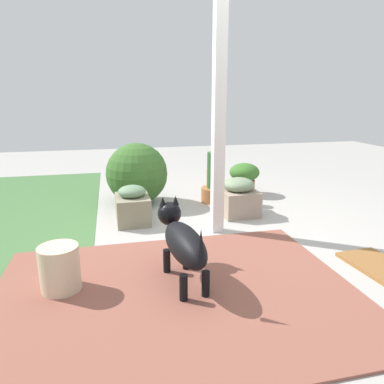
{
  "coord_description": "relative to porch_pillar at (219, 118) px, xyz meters",
  "views": [
    {
      "loc": [
        -2.92,
        0.81,
        1.29
      ],
      "look_at": [
        0.16,
        0.1,
        0.42
      ],
      "focal_mm": 33.29,
      "sensor_mm": 36.0,
      "label": 1
    }
  ],
  "objects": [
    {
      "name": "stone_planter_nearest",
      "position": [
        0.42,
        -0.37,
        -0.88
      ],
      "size": [
        0.42,
        0.4,
        0.42
      ],
      "color": "gray",
      "rests_on": "ground"
    },
    {
      "name": "round_shrub",
      "position": [
        1.11,
        0.67,
        -0.71
      ],
      "size": [
        0.74,
        0.74,
        0.74
      ],
      "primitive_type": "sphere",
      "color": "#366127",
      "rests_on": "ground"
    },
    {
      "name": "dog",
      "position": [
        -0.89,
        0.52,
        -0.76
      ],
      "size": [
        0.8,
        0.28,
        0.55
      ],
      "color": "black",
      "rests_on": "ground"
    },
    {
      "name": "stone_planter_mid",
      "position": [
        0.43,
        0.78,
        -0.9
      ],
      "size": [
        0.44,
        0.35,
        0.39
      ],
      "color": "gray",
      "rests_on": "ground"
    },
    {
      "name": "ground_plane",
      "position": [
        -0.2,
        0.16,
        -1.08
      ],
      "size": [
        12.0,
        12.0,
        0.0
      ],
      "primitive_type": "plane",
      "color": "#A7A39E"
    },
    {
      "name": "terracotta_pot_spiky",
      "position": [
        1.67,
        -0.47,
        -0.8
      ],
      "size": [
        0.23,
        0.23,
        0.59
      ],
      "color": "#BB673D",
      "rests_on": "ground"
    },
    {
      "name": "terracotta_pot_tall",
      "position": [
        0.95,
        -0.25,
        -0.86
      ],
      "size": [
        0.31,
        0.31,
        0.62
      ],
      "color": "#A86336",
      "rests_on": "ground"
    },
    {
      "name": "doormat",
      "position": [
        -1.05,
        -0.99,
        -1.06
      ],
      "size": [
        0.62,
        0.4,
        0.03
      ],
      "primitive_type": "cube",
      "rotation": [
        0.0,
        0.0,
        0.06
      ],
      "color": "brown",
      "rests_on": "ground"
    },
    {
      "name": "ceramic_urn",
      "position": [
        -0.83,
        1.34,
        -0.92
      ],
      "size": [
        0.26,
        0.26,
        0.33
      ],
      "primitive_type": "cylinder",
      "color": "beige",
      "rests_on": "ground"
    },
    {
      "name": "terracotta_pot_broad",
      "position": [
        1.21,
        -0.74,
        -0.84
      ],
      "size": [
        0.39,
        0.39,
        0.42
      ],
      "color": "#B26133",
      "rests_on": "ground"
    },
    {
      "name": "brick_path",
      "position": [
        -1.05,
        0.59,
        -1.07
      ],
      "size": [
        1.8,
        2.4,
        0.02
      ],
      "primitive_type": "cube",
      "color": "brown",
      "rests_on": "ground"
    },
    {
      "name": "porch_pillar",
      "position": [
        0.0,
        0.0,
        0.0
      ],
      "size": [
        0.11,
        0.11,
        2.16
      ],
      "primitive_type": "cube",
      "color": "white",
      "rests_on": "ground"
    }
  ]
}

